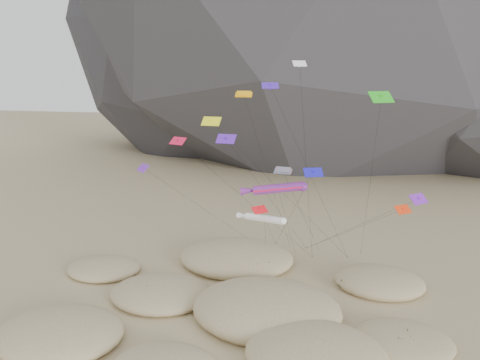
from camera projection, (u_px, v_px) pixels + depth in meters
name	position (u px, v px, depth m)	size (l,w,h in m)	color
ground	(233.00, 328.00, 50.39)	(500.00, 500.00, 0.00)	#CCB789
dunes	(237.00, 302.00, 54.51)	(48.73, 38.16, 4.47)	#CCB789
dune_grass	(222.00, 306.00, 53.45)	(41.84, 29.10, 1.46)	black
kite_stakes	(287.00, 249.00, 72.85)	(22.93, 6.38, 0.30)	#3F2D1E
rainbow_tube_kite	(275.00, 189.00, 57.50)	(8.27, 13.12, 13.92)	#E71845
white_tube_kite	(262.00, 218.00, 59.03)	(7.00, 12.02, 9.70)	white
orange_parafoil	(244.00, 97.00, 62.18)	(6.87, 8.83, 24.57)	#F7A70D
multi_parafoil	(284.00, 172.00, 56.20)	(4.91, 15.48, 15.89)	#D85716
delta_kites	(286.00, 149.00, 56.32)	(36.10, 20.31, 28.38)	red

